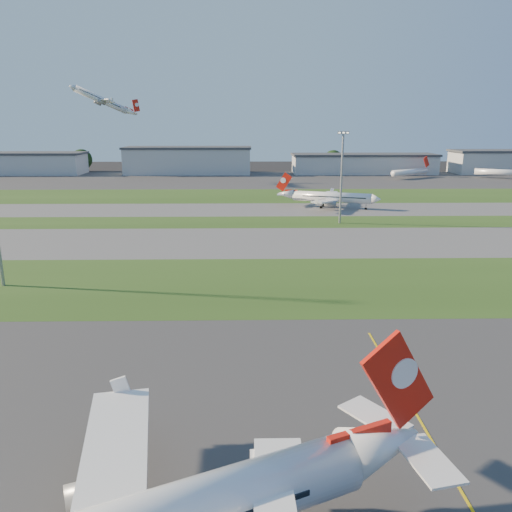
{
  "coord_description": "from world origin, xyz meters",
  "views": [
    {
      "loc": [
        -11.63,
        -32.98,
        27.87
      ],
      "look_at": [
        -10.24,
        45.36,
        7.0
      ],
      "focal_mm": 35.0,
      "sensor_mm": 36.0,
      "label": 1
    }
  ],
  "objects_px": {
    "mini_jet_near": "(410,172)",
    "mini_jet_far": "(502,172)",
    "airliner_taxiing": "(331,197)",
    "light_mast_centre": "(342,171)"
  },
  "relations": [
    {
      "from": "mini_jet_near",
      "to": "mini_jet_far",
      "type": "distance_m",
      "value": 47.57
    },
    {
      "from": "mini_jet_far",
      "to": "airliner_taxiing",
      "type": "bearing_deg",
      "value": -111.94
    },
    {
      "from": "mini_jet_near",
      "to": "mini_jet_far",
      "type": "xyz_separation_m",
      "value": [
        47.52,
        -2.05,
        0.0
      ]
    },
    {
      "from": "mini_jet_far",
      "to": "light_mast_centre",
      "type": "relative_size",
      "value": 1.02
    },
    {
      "from": "airliner_taxiing",
      "to": "mini_jet_near",
      "type": "relative_size",
      "value": 1.28
    },
    {
      "from": "mini_jet_far",
      "to": "light_mast_centre",
      "type": "bearing_deg",
      "value": -105.09
    },
    {
      "from": "mini_jet_near",
      "to": "light_mast_centre",
      "type": "height_order",
      "value": "light_mast_centre"
    },
    {
      "from": "airliner_taxiing",
      "to": "mini_jet_far",
      "type": "relative_size",
      "value": 1.21
    },
    {
      "from": "mini_jet_near",
      "to": "mini_jet_far",
      "type": "relative_size",
      "value": 0.94
    },
    {
      "from": "airliner_taxiing",
      "to": "light_mast_centre",
      "type": "relative_size",
      "value": 1.23
    }
  ]
}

